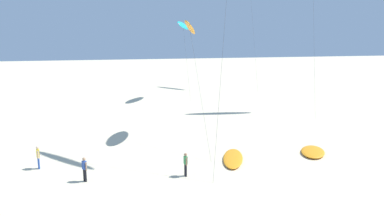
{
  "coord_description": "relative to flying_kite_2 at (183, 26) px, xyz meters",
  "views": [
    {
      "loc": [
        -5.97,
        -6.35,
        9.35
      ],
      "look_at": [
        0.05,
        16.89,
        4.57
      ],
      "focal_mm": 33.26,
      "sensor_mm": 36.0,
      "label": 1
    }
  ],
  "objects": [
    {
      "name": "flying_kite_2",
      "position": [
        0.0,
        0.0,
        0.0
      ],
      "size": [
        3.65,
        5.79,
        11.87
      ],
      "color": "#19B2B7",
      "rests_on": "ground"
    },
    {
      "name": "person_foreground_walker",
      "position": [
        -16.98,
        -26.58,
        -10.17
      ],
      "size": [
        0.25,
        0.5,
        1.69
      ],
      "color": "#284CA3",
      "rests_on": "ground"
    },
    {
      "name": "person_far_watcher",
      "position": [
        -7.01,
        -30.61,
        -10.18
      ],
      "size": [
        0.22,
        0.51,
        1.66
      ],
      "color": "black",
      "rests_on": "ground"
    },
    {
      "name": "flying_kite_3",
      "position": [
        -4.14,
        -20.44,
        -0.84
      ],
      "size": [
        2.31,
        10.64,
        11.1
      ],
      "color": "orange",
      "rests_on": "ground"
    },
    {
      "name": "person_mid_field",
      "position": [
        -13.66,
        -29.84,
        -10.19
      ],
      "size": [
        0.33,
        0.44,
        1.66
      ],
      "color": "black",
      "rests_on": "ground"
    },
    {
      "name": "grounded_kite_2",
      "position": [
        -2.67,
        -28.33,
        -10.96
      ],
      "size": [
        3.16,
        4.9,
        0.26
      ],
      "color": "orange",
      "rests_on": "ground"
    },
    {
      "name": "grounded_kite_1",
      "position": [
        4.23,
        -28.52,
        -10.94
      ],
      "size": [
        3.41,
        3.91,
        0.3
      ],
      "color": "orange",
      "rests_on": "ground"
    }
  ]
}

